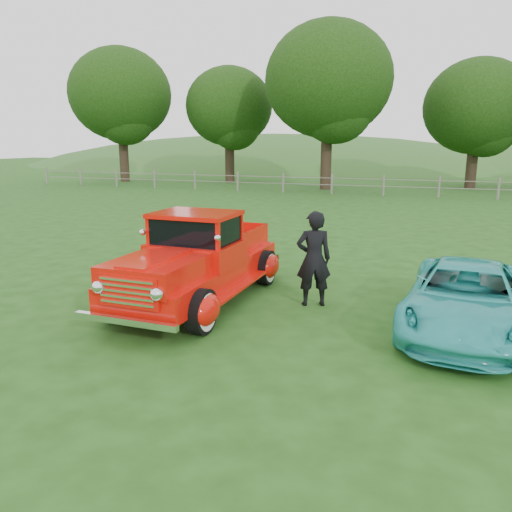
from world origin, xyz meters
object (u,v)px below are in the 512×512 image
(tree_far_west, at_px, (120,95))
(tree_mid_west, at_px, (229,107))
(tree_near_east, at_px, (477,107))
(teal_sedan, at_px, (466,298))
(tree_near_west, at_px, (329,80))
(red_pickup, at_px, (198,262))
(man, at_px, (314,259))

(tree_far_west, relative_size, tree_mid_west, 1.17)
(tree_near_east, distance_m, teal_sedan, 28.45)
(tree_far_west, bearing_deg, tree_near_west, -3.58)
(red_pickup, height_order, teal_sedan, red_pickup)
(tree_near_east, height_order, red_pickup, tree_near_east)
(tree_far_west, xyz_separation_m, red_pickup, (18.49, -25.05, -5.69))
(tree_far_west, height_order, man, tree_far_west)
(teal_sedan, bearing_deg, tree_mid_west, 125.03)
(tree_near_east, bearing_deg, teal_sedan, -93.40)
(tree_mid_west, distance_m, tree_near_west, 8.63)
(tree_near_west, bearing_deg, tree_near_east, 23.96)
(tree_mid_west, relative_size, teal_sedan, 2.10)
(tree_mid_west, bearing_deg, tree_near_west, -20.56)
(tree_near_west, height_order, red_pickup, tree_near_west)
(tree_mid_west, relative_size, tree_near_west, 0.81)
(tree_mid_west, distance_m, tree_near_east, 17.03)
(tree_mid_west, bearing_deg, teal_sedan, -60.41)
(tree_near_east, bearing_deg, tree_mid_west, -176.63)
(tree_mid_west, relative_size, man, 4.62)
(red_pickup, relative_size, man, 2.74)
(tree_far_west, relative_size, tree_near_west, 0.95)
(tree_near_west, xyz_separation_m, man, (4.66, -23.53, -5.88))
(tree_near_west, relative_size, man, 5.69)
(tree_far_west, xyz_separation_m, tree_near_east, (25.00, 3.00, -1.24))
(tree_near_west, bearing_deg, tree_mid_west, 159.44)
(tree_near_west, height_order, man, tree_near_west)
(red_pickup, xyz_separation_m, teal_sedan, (4.85, 0.04, -0.24))
(tree_far_west, bearing_deg, teal_sedan, -46.98)
(tree_mid_west, relative_size, tree_near_east, 1.02)
(tree_mid_west, xyz_separation_m, tree_near_east, (17.00, 1.00, -0.30))
(tree_near_west, xyz_separation_m, red_pickup, (2.49, -24.05, -6.00))
(tree_mid_west, xyz_separation_m, teal_sedan, (15.34, -27.01, -4.99))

